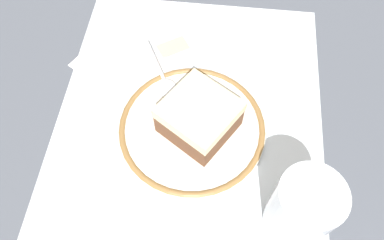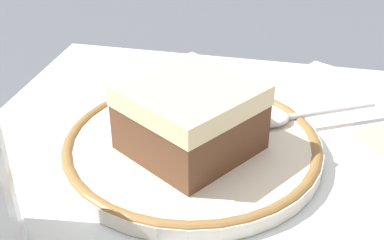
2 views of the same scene
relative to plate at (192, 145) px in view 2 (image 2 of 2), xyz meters
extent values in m
plane|color=#4C515B|center=(0.03, 0.01, -0.01)|extent=(2.40, 2.40, 0.00)
cube|color=silver|center=(0.03, 0.01, -0.01)|extent=(0.46, 0.39, 0.00)
cylinder|color=silver|center=(0.00, 0.00, 0.00)|extent=(0.21, 0.21, 0.01)
torus|color=olive|center=(0.00, 0.00, 0.00)|extent=(0.21, 0.21, 0.01)
cube|color=brown|center=(0.00, -0.01, 0.02)|extent=(0.12, 0.12, 0.04)
cube|color=beige|center=(0.00, -0.01, 0.05)|extent=(0.13, 0.13, 0.02)
ellipsoid|color=silver|center=(0.06, 0.04, 0.01)|extent=(0.05, 0.04, 0.01)
cylinder|color=silver|center=(0.11, 0.07, 0.01)|extent=(0.08, 0.05, 0.01)
cube|color=white|center=(0.11, 0.13, -0.01)|extent=(0.15, 0.17, 0.00)
cube|color=#E5998C|center=(0.15, 0.05, 0.00)|extent=(0.05, 0.06, 0.01)
camera|label=1|loc=(-0.26, -0.03, 0.49)|focal=35.55mm
camera|label=2|loc=(0.08, -0.34, 0.23)|focal=47.68mm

